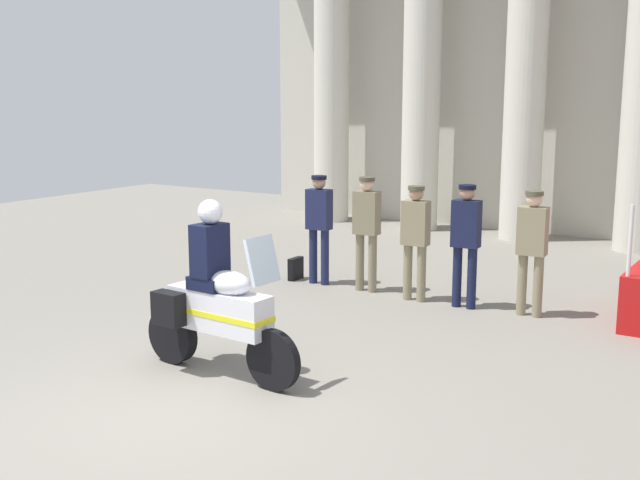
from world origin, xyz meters
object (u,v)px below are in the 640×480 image
at_px(officer_in_row_1, 367,224).
at_px(officer_in_row_2, 415,234).
at_px(officer_in_row_3, 466,236).
at_px(motorcycle_with_rider, 214,303).
at_px(officer_in_row_4, 532,243).
at_px(officer_in_row_0, 319,220).
at_px(briefcase_on_ground, 296,269).

distance_m(officer_in_row_1, officer_in_row_2, 0.88).
xyz_separation_m(officer_in_row_3, motorcycle_with_rider, (-1.20, -3.98, -0.23)).
bearing_deg(officer_in_row_3, officer_in_row_4, -177.71).
bearing_deg(officer_in_row_1, officer_in_row_2, 169.75).
height_order(officer_in_row_0, officer_in_row_3, officer_in_row_3).
bearing_deg(officer_in_row_4, officer_in_row_1, -2.96).
distance_m(officer_in_row_4, motorcycle_with_rider, 4.58).
relative_size(officer_in_row_2, motorcycle_with_rider, 0.80).
relative_size(officer_in_row_1, officer_in_row_4, 1.02).
height_order(motorcycle_with_rider, briefcase_on_ground, motorcycle_with_rider).
xyz_separation_m(officer_in_row_1, officer_in_row_2, (0.87, -0.12, -0.04)).
bearing_deg(briefcase_on_ground, officer_in_row_2, -4.22).
bearing_deg(motorcycle_with_rider, officer_in_row_3, 76.63).
height_order(officer_in_row_4, motorcycle_with_rider, motorcycle_with_rider).
bearing_deg(officer_in_row_0, officer_in_row_4, 176.99).
height_order(officer_in_row_0, motorcycle_with_rider, motorcycle_with_rider).
height_order(officer_in_row_0, officer_in_row_1, officer_in_row_1).
distance_m(officer_in_row_2, briefcase_on_ground, 2.36).
height_order(officer_in_row_3, motorcycle_with_rider, motorcycle_with_rider).
bearing_deg(officer_in_row_2, officer_in_row_1, -10.25).
xyz_separation_m(officer_in_row_2, motorcycle_with_rider, (-0.43, -3.96, -0.20)).
relative_size(officer_in_row_1, officer_in_row_2, 1.04).
height_order(officer_in_row_2, motorcycle_with_rider, motorcycle_with_rider).
bearing_deg(officer_in_row_4, officer_in_row_2, 0.86).
bearing_deg(motorcycle_with_rider, officer_in_row_4, 65.91).
xyz_separation_m(officer_in_row_2, officer_in_row_4, (1.67, 0.10, 0.02)).
bearing_deg(briefcase_on_ground, officer_in_row_1, -2.03).
relative_size(officer_in_row_0, officer_in_row_1, 0.99).
xyz_separation_m(officer_in_row_2, officer_in_row_3, (0.76, 0.02, 0.04)).
relative_size(officer_in_row_4, motorcycle_with_rider, 0.82).
height_order(officer_in_row_2, briefcase_on_ground, officer_in_row_2).
bearing_deg(motorcycle_with_rider, briefcase_on_ground, 116.64).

